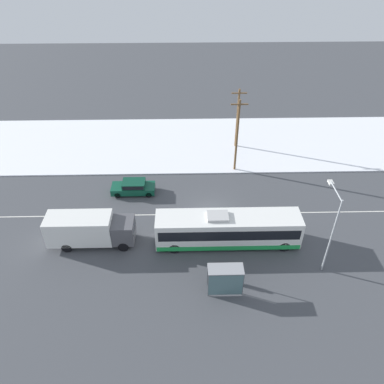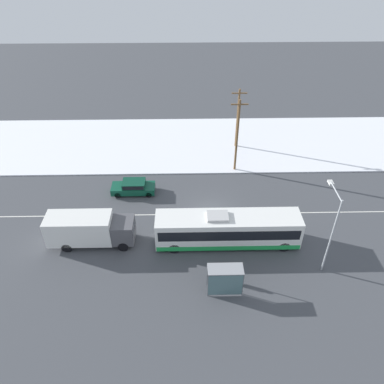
# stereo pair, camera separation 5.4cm
# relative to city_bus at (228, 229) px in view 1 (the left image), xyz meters

# --- Properties ---
(ground_plane) EXTENTS (120.00, 120.00, 0.00)m
(ground_plane) POSITION_rel_city_bus_xyz_m (-1.22, 3.93, -1.56)
(ground_plane) COLOR #424449
(snow_lot) EXTENTS (80.00, 13.79, 0.12)m
(snow_lot) POSITION_rel_city_bus_xyz_m (-1.22, 17.82, -1.50)
(snow_lot) COLOR white
(snow_lot) RESTS_ON ground_plane
(lane_marking_center) EXTENTS (60.00, 0.12, 0.00)m
(lane_marking_center) POSITION_rel_city_bus_xyz_m (-1.22, 3.93, -1.56)
(lane_marking_center) COLOR silver
(lane_marking_center) RESTS_ON ground_plane
(city_bus) EXTENTS (12.49, 2.57, 3.19)m
(city_bus) POSITION_rel_city_bus_xyz_m (0.00, 0.00, 0.00)
(city_bus) COLOR white
(city_bus) RESTS_ON ground_plane
(box_truck) EXTENTS (7.49, 2.30, 3.00)m
(box_truck) POSITION_rel_city_bus_xyz_m (-12.05, 0.20, 0.11)
(box_truck) COLOR silver
(box_truck) RESTS_ON ground_plane
(sedan_car) EXTENTS (4.48, 1.80, 1.45)m
(sedan_car) POSITION_rel_city_bus_xyz_m (-9.02, 7.55, -0.77)
(sedan_car) COLOR #0F4733
(sedan_car) RESTS_ON ground_plane
(pedestrian_at_stop) EXTENTS (0.66, 0.29, 1.84)m
(pedestrian_at_stop) POSITION_rel_city_bus_xyz_m (-0.95, -4.17, -0.43)
(pedestrian_at_stop) COLOR #23232D
(pedestrian_at_stop) RESTS_ON ground_plane
(bus_shelter) EXTENTS (2.70, 1.20, 2.40)m
(bus_shelter) POSITION_rel_city_bus_xyz_m (-0.71, -5.49, 0.11)
(bus_shelter) COLOR gray
(bus_shelter) RESTS_ON ground_plane
(streetlamp) EXTENTS (0.36, 2.86, 7.27)m
(streetlamp) POSITION_rel_city_bus_xyz_m (7.52, -2.78, 3.07)
(streetlamp) COLOR #9EA3A8
(streetlamp) RESTS_ON ground_plane
(utility_pole_roadside) EXTENTS (1.80, 0.24, 8.49)m
(utility_pole_roadside) POSITION_rel_city_bus_xyz_m (2.00, 11.67, 2.87)
(utility_pole_roadside) COLOR brown
(utility_pole_roadside) RESTS_ON ground_plane
(utility_pole_snowlot) EXTENTS (1.80, 0.24, 7.50)m
(utility_pole_snowlot) POSITION_rel_city_bus_xyz_m (2.71, 17.01, 2.37)
(utility_pole_snowlot) COLOR brown
(utility_pole_snowlot) RESTS_ON ground_plane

